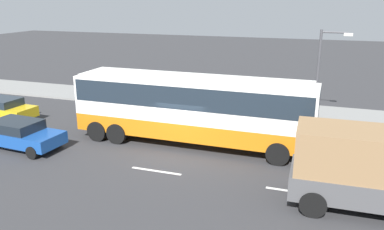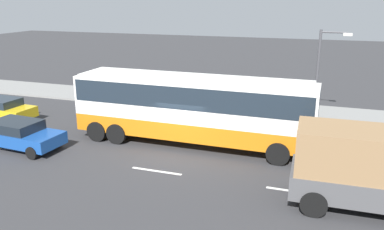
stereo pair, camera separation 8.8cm
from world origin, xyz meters
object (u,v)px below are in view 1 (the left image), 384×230
(coach_bus, at_px, (192,103))
(pedestrian_near_curb, at_px, (194,89))
(pedestrian_at_crossing, at_px, (303,102))
(car_blue_saloon, at_px, (20,134))
(street_lamp, at_px, (322,68))
(car_yellow_taxi, at_px, (3,109))

(coach_bus, bearing_deg, pedestrian_near_curb, 108.36)
(pedestrian_at_crossing, bearing_deg, car_blue_saloon, -164.14)
(pedestrian_at_crossing, height_order, street_lamp, street_lamp)
(car_blue_saloon, xyz_separation_m, street_lamp, (14.42, 9.60, 2.65))
(pedestrian_at_crossing, bearing_deg, car_yellow_taxi, 179.13)
(coach_bus, relative_size, pedestrian_at_crossing, 7.74)
(car_yellow_taxi, xyz_separation_m, pedestrian_near_curb, (10.28, 7.36, 0.42))
(coach_bus, distance_m, street_lamp, 8.85)
(car_blue_saloon, relative_size, street_lamp, 0.83)
(pedestrian_near_curb, bearing_deg, street_lamp, 4.60)
(car_yellow_taxi, distance_m, pedestrian_near_curb, 12.65)
(coach_bus, bearing_deg, pedestrian_at_crossing, 53.24)
(pedestrian_near_curb, relative_size, street_lamp, 0.32)
(pedestrian_near_curb, bearing_deg, pedestrian_at_crossing, 7.84)
(car_blue_saloon, relative_size, pedestrian_near_curb, 2.56)
(car_yellow_taxi, height_order, street_lamp, street_lamp)
(car_yellow_taxi, bearing_deg, street_lamp, 22.04)
(coach_bus, height_order, pedestrian_near_curb, coach_bus)
(car_yellow_taxi, bearing_deg, car_blue_saloon, -34.20)
(car_yellow_taxi, distance_m, car_blue_saloon, 5.67)
(coach_bus, distance_m, car_yellow_taxi, 12.78)
(car_blue_saloon, bearing_deg, pedestrian_at_crossing, 41.50)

